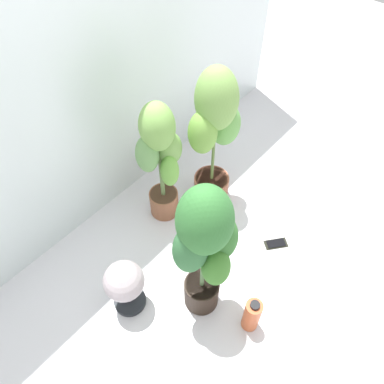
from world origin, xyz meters
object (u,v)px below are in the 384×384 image
(potted_plant_back_center, at_px, (160,157))
(potted_plant_back_right, at_px, (214,130))
(cell_phone, at_px, (276,244))
(floor_fan, at_px, (124,283))
(potted_plant_front_left, at_px, (206,245))
(nutrient_bottle, at_px, (252,315))

(potted_plant_back_center, bearing_deg, potted_plant_back_right, -23.90)
(potted_plant_back_center, relative_size, potted_plant_back_right, 0.88)
(potted_plant_back_center, xyz_separation_m, cell_phone, (0.27, -0.71, -0.51))
(potted_plant_back_right, bearing_deg, floor_fan, -170.41)
(potted_plant_back_right, bearing_deg, potted_plant_front_left, -144.08)
(potted_plant_front_left, xyz_separation_m, nutrient_bottle, (0.06, -0.28, -0.46))
(nutrient_bottle, bearing_deg, floor_fan, 120.19)
(potted_plant_back_right, height_order, cell_phone, potted_plant_back_right)
(floor_fan, bearing_deg, cell_phone, -105.80)
(cell_phone, bearing_deg, potted_plant_front_left, 117.60)
(potted_plant_front_left, xyz_separation_m, potted_plant_back_right, (0.63, 0.45, -0.00))
(nutrient_bottle, bearing_deg, potted_plant_back_right, 52.21)
(potted_plant_front_left, relative_size, potted_plant_back_right, 0.97)
(potted_plant_back_center, distance_m, potted_plant_back_right, 0.35)
(potted_plant_back_center, xyz_separation_m, nutrient_bottle, (-0.26, -0.87, -0.39))
(potted_plant_back_right, distance_m, floor_fan, 0.98)
(potted_plant_front_left, relative_size, floor_fan, 2.64)
(floor_fan, xyz_separation_m, nutrient_bottle, (0.34, -0.58, -0.12))
(potted_plant_front_left, distance_m, floor_fan, 0.54)
(potted_plant_back_right, distance_m, cell_phone, 0.81)
(potted_plant_front_left, relative_size, nutrient_bottle, 3.67)
(potted_plant_back_right, xyz_separation_m, cell_phone, (-0.04, -0.57, -0.58))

